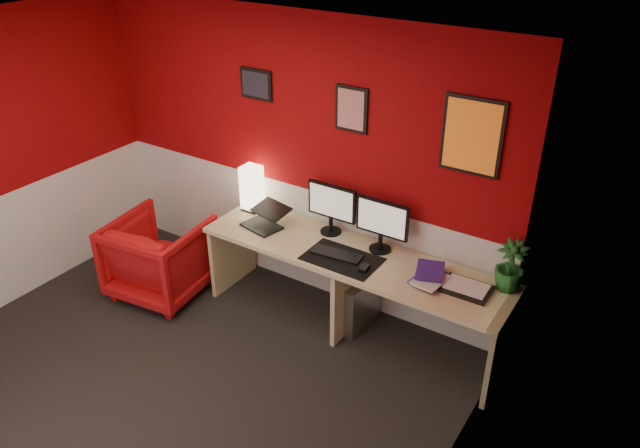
{
  "coord_description": "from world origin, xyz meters",
  "views": [
    {
      "loc": [
        2.81,
        -2.22,
        3.31
      ],
      "look_at": [
        0.6,
        1.21,
        1.05
      ],
      "focal_mm": 34.36,
      "sensor_mm": 36.0,
      "label": 1
    }
  ],
  "objects_px": {
    "monitor_left": "(331,202)",
    "pc_tower": "(357,302)",
    "monitor_right": "(382,218)",
    "potted_plant": "(511,266)",
    "armchair": "(160,257)",
    "zen_tray": "(466,289)",
    "shoji_lamp": "(252,189)",
    "desk": "(351,292)",
    "laptop": "(261,216)"
  },
  "relations": [
    {
      "from": "shoji_lamp",
      "to": "armchair",
      "type": "bearing_deg",
      "value": -131.45
    },
    {
      "from": "pc_tower",
      "to": "zen_tray",
      "type": "bearing_deg",
      "value": -1.09
    },
    {
      "from": "pc_tower",
      "to": "laptop",
      "type": "bearing_deg",
      "value": -170.7
    },
    {
      "from": "zen_tray",
      "to": "potted_plant",
      "type": "relative_size",
      "value": 0.89
    },
    {
      "from": "monitor_right",
      "to": "shoji_lamp",
      "type": "bearing_deg",
      "value": 179.91
    },
    {
      "from": "shoji_lamp",
      "to": "armchair",
      "type": "height_order",
      "value": "shoji_lamp"
    },
    {
      "from": "potted_plant",
      "to": "pc_tower",
      "type": "distance_m",
      "value": 1.37
    },
    {
      "from": "monitor_left",
      "to": "potted_plant",
      "type": "bearing_deg",
      "value": -0.09
    },
    {
      "from": "desk",
      "to": "monitor_left",
      "type": "bearing_deg",
      "value": 147.52
    },
    {
      "from": "desk",
      "to": "laptop",
      "type": "relative_size",
      "value": 7.88
    },
    {
      "from": "laptop",
      "to": "desk",
      "type": "bearing_deg",
      "value": 13.95
    },
    {
      "from": "laptop",
      "to": "zen_tray",
      "type": "height_order",
      "value": "laptop"
    },
    {
      "from": "monitor_right",
      "to": "desk",
      "type": "bearing_deg",
      "value": -128.77
    },
    {
      "from": "monitor_left",
      "to": "armchair",
      "type": "relative_size",
      "value": 0.72
    },
    {
      "from": "potted_plant",
      "to": "armchair",
      "type": "bearing_deg",
      "value": -166.96
    },
    {
      "from": "monitor_left",
      "to": "pc_tower",
      "type": "relative_size",
      "value": 1.29
    },
    {
      "from": "monitor_left",
      "to": "zen_tray",
      "type": "relative_size",
      "value": 1.66
    },
    {
      "from": "monitor_left",
      "to": "armchair",
      "type": "bearing_deg",
      "value": -154.09
    },
    {
      "from": "desk",
      "to": "monitor_right",
      "type": "bearing_deg",
      "value": 51.23
    },
    {
      "from": "shoji_lamp",
      "to": "monitor_left",
      "type": "xyz_separation_m",
      "value": [
        0.82,
        0.02,
        0.09
      ]
    },
    {
      "from": "zen_tray",
      "to": "laptop",
      "type": "bearing_deg",
      "value": -178.16
    },
    {
      "from": "armchair",
      "to": "zen_tray",
      "type": "bearing_deg",
      "value": -176.83
    },
    {
      "from": "monitor_left",
      "to": "desk",
      "type": "bearing_deg",
      "value": -32.48
    },
    {
      "from": "desk",
      "to": "zen_tray",
      "type": "distance_m",
      "value": 1.02
    },
    {
      "from": "pc_tower",
      "to": "armchair",
      "type": "height_order",
      "value": "armchair"
    },
    {
      "from": "shoji_lamp",
      "to": "laptop",
      "type": "distance_m",
      "value": 0.36
    },
    {
      "from": "potted_plant",
      "to": "armchair",
      "type": "xyz_separation_m",
      "value": [
        -2.91,
        -0.67,
        -0.56
      ]
    },
    {
      "from": "desk",
      "to": "pc_tower",
      "type": "distance_m",
      "value": 0.16
    },
    {
      "from": "monitor_right",
      "to": "armchair",
      "type": "xyz_separation_m",
      "value": [
        -1.88,
        -0.65,
        -0.65
      ]
    },
    {
      "from": "desk",
      "to": "potted_plant",
      "type": "height_order",
      "value": "potted_plant"
    },
    {
      "from": "monitor_right",
      "to": "potted_plant",
      "type": "height_order",
      "value": "monitor_right"
    },
    {
      "from": "laptop",
      "to": "armchair",
      "type": "height_order",
      "value": "laptop"
    },
    {
      "from": "monitor_left",
      "to": "pc_tower",
      "type": "height_order",
      "value": "monitor_left"
    },
    {
      "from": "zen_tray",
      "to": "potted_plant",
      "type": "bearing_deg",
      "value": 37.96
    },
    {
      "from": "monitor_left",
      "to": "armchair",
      "type": "distance_m",
      "value": 1.68
    },
    {
      "from": "zen_tray",
      "to": "potted_plant",
      "type": "height_order",
      "value": "potted_plant"
    },
    {
      "from": "monitor_right",
      "to": "pc_tower",
      "type": "relative_size",
      "value": 1.29
    },
    {
      "from": "laptop",
      "to": "monitor_left",
      "type": "height_order",
      "value": "monitor_left"
    },
    {
      "from": "shoji_lamp",
      "to": "zen_tray",
      "type": "xyz_separation_m",
      "value": [
        2.1,
        -0.16,
        -0.18
      ]
    },
    {
      "from": "pc_tower",
      "to": "armchair",
      "type": "bearing_deg",
      "value": -160.56
    },
    {
      "from": "shoji_lamp",
      "to": "potted_plant",
      "type": "height_order",
      "value": "shoji_lamp"
    },
    {
      "from": "shoji_lamp",
      "to": "pc_tower",
      "type": "bearing_deg",
      "value": -5.39
    },
    {
      "from": "desk",
      "to": "monitor_right",
      "type": "distance_m",
      "value": 0.7
    },
    {
      "from": "monitor_right",
      "to": "armchair",
      "type": "distance_m",
      "value": 2.09
    },
    {
      "from": "desk",
      "to": "zen_tray",
      "type": "bearing_deg",
      "value": 1.52
    },
    {
      "from": "laptop",
      "to": "armchair",
      "type": "bearing_deg",
      "value": -141.29
    },
    {
      "from": "monitor_right",
      "to": "pc_tower",
      "type": "xyz_separation_m",
      "value": [
        -0.13,
        -0.11,
        -0.8
      ]
    },
    {
      "from": "monitor_left",
      "to": "zen_tray",
      "type": "bearing_deg",
      "value": -8.36
    },
    {
      "from": "zen_tray",
      "to": "pc_tower",
      "type": "relative_size",
      "value": 0.78
    },
    {
      "from": "pc_tower",
      "to": "potted_plant",
      "type": "bearing_deg",
      "value": 8.68
    }
  ]
}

